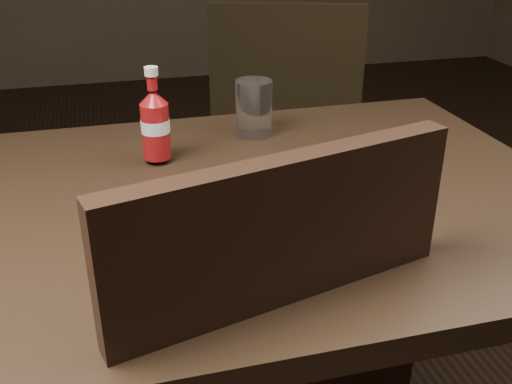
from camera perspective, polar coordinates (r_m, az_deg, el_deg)
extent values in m
cube|color=black|center=(1.00, -3.69, -1.42)|extent=(1.20, 0.80, 0.04)
cube|color=black|center=(2.07, 2.81, 4.59)|extent=(0.59, 0.59, 0.04)
cylinder|color=white|center=(0.90, 0.16, -2.85)|extent=(0.27, 0.27, 0.01)
cube|color=beige|center=(0.90, 0.84, -1.46)|extent=(0.08, 0.08, 0.02)
cube|color=beige|center=(0.92, 6.79, -1.15)|extent=(0.09, 0.08, 0.02)
cylinder|color=maroon|center=(1.11, -9.52, 5.75)|extent=(0.05, 0.05, 0.10)
cylinder|color=white|center=(1.23, -0.21, 7.92)|extent=(0.09, 0.09, 0.12)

